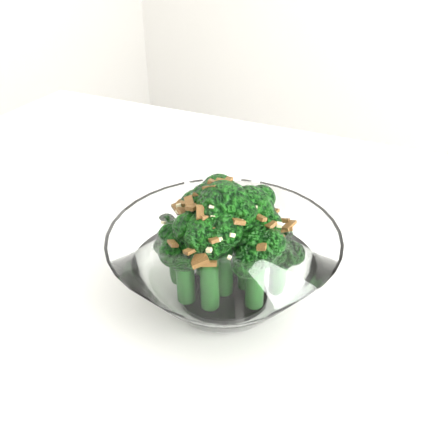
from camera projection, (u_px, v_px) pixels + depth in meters
The scene contains 2 objects.
table at pixel (253, 319), 0.57m from camera, with size 1.30×0.96×0.75m.
broccoli_dish at pixel (224, 258), 0.47m from camera, with size 0.21×0.21×0.13m.
Camera 1 is at (0.19, -0.46, 1.09)m, focal length 40.00 mm.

